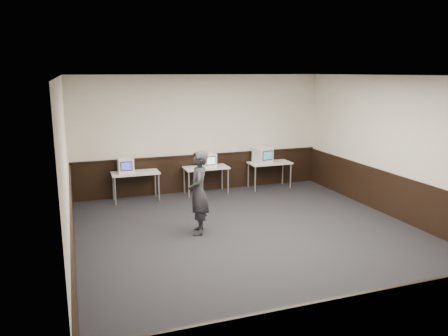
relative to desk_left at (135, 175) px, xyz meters
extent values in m
plane|color=black|center=(1.90, -3.60, -0.68)|extent=(8.00, 8.00, 0.00)
plane|color=white|center=(1.90, -3.60, 2.52)|extent=(8.00, 8.00, 0.00)
plane|color=silver|center=(1.90, 0.40, 0.92)|extent=(7.00, 0.00, 7.00)
plane|color=silver|center=(1.90, -7.60, 0.92)|extent=(7.00, 0.00, 7.00)
plane|color=silver|center=(-1.60, -3.60, 0.92)|extent=(0.00, 8.00, 8.00)
plane|color=silver|center=(5.40, -3.60, 0.92)|extent=(0.00, 8.00, 8.00)
cube|color=black|center=(1.90, 0.38, -0.18)|extent=(6.98, 0.04, 1.00)
cube|color=black|center=(1.90, -7.58, -0.18)|extent=(6.98, 0.04, 1.00)
cube|color=black|center=(-1.58, -3.60, -0.18)|extent=(0.04, 7.98, 1.00)
cube|color=black|center=(5.38, -3.60, -0.18)|extent=(0.04, 7.98, 1.00)
cube|color=black|center=(1.90, 0.36, 0.34)|extent=(6.98, 0.06, 0.04)
cube|color=silver|center=(0.00, 0.00, 0.05)|extent=(1.20, 0.60, 0.04)
cylinder|color=#999999|center=(-0.55, -0.25, -0.32)|extent=(0.04, 0.04, 0.71)
cylinder|color=#999999|center=(0.55, -0.25, -0.32)|extent=(0.04, 0.04, 0.71)
cylinder|color=#999999|center=(-0.55, 0.25, -0.32)|extent=(0.04, 0.04, 0.71)
cylinder|color=#999999|center=(0.55, 0.25, -0.32)|extent=(0.04, 0.04, 0.71)
cube|color=silver|center=(1.90, 0.00, 0.05)|extent=(1.20, 0.60, 0.04)
cylinder|color=#999999|center=(1.35, -0.25, -0.32)|extent=(0.04, 0.04, 0.71)
cylinder|color=#999999|center=(2.45, -0.25, -0.32)|extent=(0.04, 0.04, 0.71)
cylinder|color=#999999|center=(1.35, 0.25, -0.32)|extent=(0.04, 0.04, 0.71)
cylinder|color=#999999|center=(2.45, 0.25, -0.32)|extent=(0.04, 0.04, 0.71)
cube|color=silver|center=(3.80, 0.00, 0.05)|extent=(1.20, 0.60, 0.04)
cylinder|color=#999999|center=(3.25, -0.25, -0.32)|extent=(0.04, 0.04, 0.71)
cylinder|color=#999999|center=(4.35, -0.25, -0.32)|extent=(0.04, 0.04, 0.71)
cylinder|color=#999999|center=(3.25, 0.25, -0.32)|extent=(0.04, 0.04, 0.71)
cylinder|color=#999999|center=(4.35, 0.25, -0.32)|extent=(0.04, 0.04, 0.71)
cube|color=white|center=(-0.23, 0.01, 0.27)|extent=(0.39, 0.41, 0.39)
cube|color=black|center=(-0.24, -0.19, 0.28)|extent=(0.29, 0.02, 0.23)
cube|color=#3C41B3|center=(-0.24, -0.20, 0.28)|extent=(0.25, 0.01, 0.19)
cube|color=white|center=(1.95, -0.02, 0.26)|extent=(0.43, 0.44, 0.38)
cube|color=black|center=(1.98, -0.21, 0.28)|extent=(0.28, 0.06, 0.23)
cube|color=silver|center=(1.98, -0.22, 0.28)|extent=(0.24, 0.04, 0.19)
cube|color=white|center=(3.58, 0.02, 0.29)|extent=(0.52, 0.54, 0.44)
cube|color=black|center=(3.63, -0.21, 0.31)|extent=(0.33, 0.08, 0.26)
cube|color=teal|center=(3.63, -0.22, 0.31)|extent=(0.28, 0.06, 0.22)
imported|color=#27272D|center=(0.88, -2.80, 0.19)|extent=(0.58, 0.72, 1.73)
camera|label=1|loc=(-1.47, -11.05, 2.59)|focal=35.00mm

